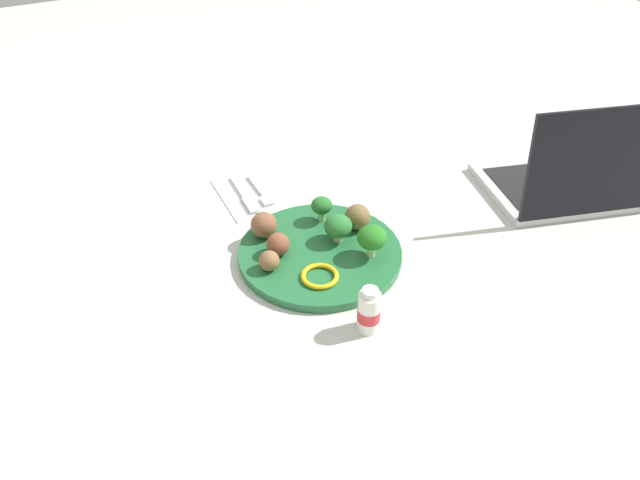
# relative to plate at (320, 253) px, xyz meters

# --- Properties ---
(ground_plane) EXTENTS (4.00, 4.00, 0.00)m
(ground_plane) POSITION_rel_plate_xyz_m (0.00, 0.00, -0.01)
(ground_plane) COLOR beige
(plate) EXTENTS (0.28, 0.28, 0.02)m
(plate) POSITION_rel_plate_xyz_m (0.00, 0.00, 0.00)
(plate) COLOR #236638
(plate) RESTS_ON ground_plane
(broccoli_floret_near_rim) EXTENTS (0.04, 0.04, 0.05)m
(broccoli_floret_near_rim) POSITION_rel_plate_xyz_m (-0.07, 0.05, 0.04)
(broccoli_floret_near_rim) COLOR #95CE81
(broccoli_floret_near_rim) RESTS_ON plate
(broccoli_floret_back_left) EXTENTS (0.05, 0.05, 0.05)m
(broccoli_floret_back_left) POSITION_rel_plate_xyz_m (-0.01, 0.04, 0.04)
(broccoli_floret_back_left) COLOR #A5C06A
(broccoli_floret_back_left) RESTS_ON plate
(broccoli_floret_front_left) EXTENTS (0.05, 0.05, 0.06)m
(broccoli_floret_front_left) POSITION_rel_plate_xyz_m (0.06, 0.06, 0.04)
(broccoli_floret_front_left) COLOR #ACD07F
(broccoli_floret_front_left) RESTS_ON plate
(meatball_mid_left) EXTENTS (0.04, 0.04, 0.04)m
(meatball_mid_left) POSITION_rel_plate_xyz_m (-0.03, -0.07, 0.03)
(meatball_mid_left) COLOR brown
(meatball_mid_left) RESTS_ON plate
(meatball_mid_right) EXTENTS (0.05, 0.05, 0.05)m
(meatball_mid_right) POSITION_rel_plate_xyz_m (-0.02, 0.09, 0.03)
(meatball_mid_right) COLOR brown
(meatball_mid_right) RESTS_ON plate
(meatball_front_left) EXTENTS (0.03, 0.03, 0.03)m
(meatball_front_left) POSITION_rel_plate_xyz_m (0.00, -0.10, 0.02)
(meatball_front_left) COLOR brown
(meatball_front_left) RESTS_ON plate
(meatball_center) EXTENTS (0.05, 0.05, 0.05)m
(meatball_center) POSITION_rel_plate_xyz_m (-0.09, -0.06, 0.03)
(meatball_center) COLOR brown
(meatball_center) RESTS_ON plate
(pepper_ring_front_left) EXTENTS (0.08, 0.08, 0.01)m
(pepper_ring_front_left) POSITION_rel_plate_xyz_m (0.06, -0.04, 0.01)
(pepper_ring_front_left) COLOR yellow
(pepper_ring_front_left) RESTS_ON plate
(napkin) EXTENTS (0.18, 0.14, 0.01)m
(napkin) POSITION_rel_plate_xyz_m (-0.24, -0.01, -0.01)
(napkin) COLOR white
(napkin) RESTS_ON ground_plane
(fork) EXTENTS (0.12, 0.03, 0.01)m
(fork) POSITION_rel_plate_xyz_m (-0.23, 0.01, -0.00)
(fork) COLOR silver
(fork) RESTS_ON napkin
(knife) EXTENTS (0.15, 0.03, 0.01)m
(knife) POSITION_rel_plate_xyz_m (-0.24, -0.03, -0.00)
(knife) COLOR white
(knife) RESTS_ON napkin
(yogurt_bottle) EXTENTS (0.03, 0.03, 0.08)m
(yogurt_bottle) POSITION_rel_plate_xyz_m (0.18, -0.03, 0.03)
(yogurt_bottle) COLOR white
(yogurt_bottle) RESTS_ON ground_plane
(laptop) EXTENTS (0.32, 0.38, 0.21)m
(laptop) POSITION_rel_plate_xyz_m (0.10, 0.53, 0.03)
(laptop) COLOR silver
(laptop) RESTS_ON ground_plane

